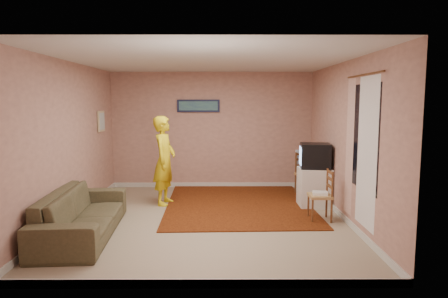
{
  "coord_description": "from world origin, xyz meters",
  "views": [
    {
      "loc": [
        0.24,
        -6.49,
        1.96
      ],
      "look_at": [
        0.27,
        0.6,
        1.1
      ],
      "focal_mm": 32.0,
      "sensor_mm": 36.0,
      "label": 1
    }
  ],
  "objects_px": {
    "sofa": "(83,213)",
    "crt_tv": "(315,156)",
    "person": "(164,160)",
    "tv_cabinet": "(314,187)",
    "chair_a": "(307,169)",
    "chair_b": "(320,190)"
  },
  "relations": [
    {
      "from": "tv_cabinet",
      "to": "chair_b",
      "type": "relative_size",
      "value": 1.59
    },
    {
      "from": "chair_b",
      "to": "person",
      "type": "height_order",
      "value": "person"
    },
    {
      "from": "tv_cabinet",
      "to": "crt_tv",
      "type": "height_order",
      "value": "crt_tv"
    },
    {
      "from": "tv_cabinet",
      "to": "person",
      "type": "distance_m",
      "value": 2.86
    },
    {
      "from": "tv_cabinet",
      "to": "sofa",
      "type": "distance_m",
      "value": 4.08
    },
    {
      "from": "chair_b",
      "to": "sofa",
      "type": "height_order",
      "value": "chair_b"
    },
    {
      "from": "sofa",
      "to": "person",
      "type": "xyz_separation_m",
      "value": [
        0.94,
        1.81,
        0.51
      ]
    },
    {
      "from": "chair_b",
      "to": "chair_a",
      "type": "bearing_deg",
      "value": 175.44
    },
    {
      "from": "chair_a",
      "to": "person",
      "type": "relative_size",
      "value": 0.29
    },
    {
      "from": "chair_a",
      "to": "chair_b",
      "type": "height_order",
      "value": "chair_a"
    },
    {
      "from": "tv_cabinet",
      "to": "chair_b",
      "type": "bearing_deg",
      "value": -96.86
    },
    {
      "from": "chair_b",
      "to": "sofa",
      "type": "distance_m",
      "value": 3.73
    },
    {
      "from": "sofa",
      "to": "crt_tv",
      "type": "bearing_deg",
      "value": -71.01
    },
    {
      "from": "chair_a",
      "to": "sofa",
      "type": "bearing_deg",
      "value": -161.61
    },
    {
      "from": "tv_cabinet",
      "to": "sofa",
      "type": "bearing_deg",
      "value": -156.65
    },
    {
      "from": "chair_a",
      "to": "person",
      "type": "distance_m",
      "value": 2.97
    },
    {
      "from": "crt_tv",
      "to": "sofa",
      "type": "relative_size",
      "value": 0.26
    },
    {
      "from": "sofa",
      "to": "person",
      "type": "bearing_deg",
      "value": -31.93
    },
    {
      "from": "crt_tv",
      "to": "person",
      "type": "bearing_deg",
      "value": -176.89
    },
    {
      "from": "crt_tv",
      "to": "chair_b",
      "type": "distance_m",
      "value": 0.98
    },
    {
      "from": "chair_a",
      "to": "sofa",
      "type": "xyz_separation_m",
      "value": [
        -3.8,
        -2.55,
        -0.21
      ]
    },
    {
      "from": "sofa",
      "to": "person",
      "type": "height_order",
      "value": "person"
    }
  ]
}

